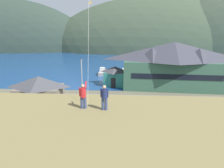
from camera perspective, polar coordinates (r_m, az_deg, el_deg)
The scene contains 22 objects.
ground_plane at distance 25.95m, azimuth 0.06°, elevation -13.31°, with size 600.00×600.00×0.00m, color #66604C.
parking_lot_pad at distance 30.43m, azimuth 0.67°, elevation -8.84°, with size 40.00×20.00×0.10m, color gray.
bay_water at distance 83.80m, azimuth 2.72°, elevation 6.18°, with size 360.00×84.00×0.03m, color navy.
far_hill_east_peak at distance 146.27m, azimuth 11.92°, elevation 9.44°, with size 149.62×70.50×71.96m, color #3D4C38.
harbor_lodge at distance 46.26m, azimuth 17.21°, elevation 5.56°, with size 23.32×11.31×10.21m.
storage_shed_near_lot at distance 35.71m, azimuth -20.08°, elevation -1.75°, with size 8.08×6.19×5.11m.
storage_shed_waterside at distance 46.31m, azimuth 0.90°, elevation 2.38°, with size 5.68×4.98×4.60m.
wharf_dock at distance 57.61m, azimuth 0.35°, elevation 2.72°, with size 3.20×12.44×0.70m.
moored_boat_wharfside at distance 59.43m, azimuth -2.74°, elevation 3.44°, with size 2.10×6.18×2.16m.
moored_boat_outer_mooring at distance 57.98m, azimuth 3.59°, elevation 3.14°, with size 2.25×5.85×2.16m.
parked_car_mid_row_center at distance 30.82m, azimuth -6.02°, elevation -6.58°, with size 4.25×2.15×1.82m.
parked_car_front_row_silver at distance 28.07m, azimuth 27.54°, elevation -10.42°, with size 4.34×2.35×1.82m.
parked_car_corner_spot at distance 30.76m, azimuth -27.99°, elevation -8.33°, with size 4.26×2.18×1.82m.
parked_car_front_row_end at distance 32.35m, azimuth 10.34°, elevation -5.71°, with size 4.31×2.28×1.82m.
parked_car_mid_row_far at distance 26.43m, azimuth -14.74°, elevation -10.71°, with size 4.31×2.27×1.82m.
parked_car_back_row_left at distance 26.91m, azimuth 8.98°, elevation -9.91°, with size 4.35×2.37×1.82m.
parked_car_front_row_red at distance 32.92m, azimuth 19.97°, elevation -6.01°, with size 4.23×2.12×1.82m.
parked_car_lone_by_shed at distance 35.00m, azimuth 27.07°, elevation -5.55°, with size 4.30×2.25×1.82m.
parked_car_back_row_right at distance 26.03m, azimuth -3.83°, elevation -10.64°, with size 4.27×2.20×1.82m.
parking_light_pole at distance 35.13m, azimuth -8.62°, elevation 1.67°, with size 0.24×0.78×7.53m.
person_kite_flyer at distance 13.83m, azimuth -8.29°, elevation -3.22°, with size 0.52×0.68×1.86m.
person_companion at distance 13.42m, azimuth -2.19°, elevation -3.71°, with size 0.55×0.40×1.74m.
Camera 1 is at (1.47, -22.91, 12.11)m, focal length 31.86 mm.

